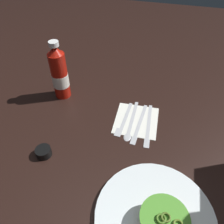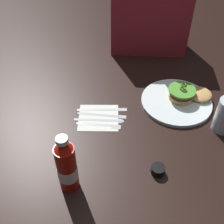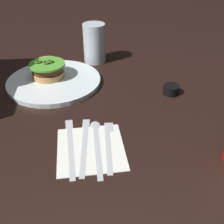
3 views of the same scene
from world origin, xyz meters
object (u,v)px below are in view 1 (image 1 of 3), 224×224
Objects in this scene: fork_utensil at (123,121)px; butter_knife at (148,127)px; condiment_cup at (44,152)px; steak_knife at (139,125)px; ketchup_bottle at (59,74)px; napkin at (136,120)px; spoon_utensil at (131,125)px; dinner_plate at (155,217)px.

fork_utensil is 0.86× the size of butter_knife.
condiment_cup is 0.24× the size of steak_knife.
ketchup_bottle reaches higher than butter_knife.
ketchup_bottle is 0.33m from napkin.
napkin is at bearing 155.05° from spoon_utensil.
condiment_cup is 0.30× the size of napkin.
ketchup_bottle reaches higher than dinner_plate.
ketchup_bottle is at bearing -105.10° from steak_knife.
spoon_utensil is at bearing -83.26° from butter_knife.
dinner_plate is 1.68× the size of fork_utensil.
condiment_cup is 0.35m from butter_knife.
fork_utensil is at bearing -91.98° from butter_knife.
condiment_cup is (-0.10, -0.35, 0.01)m from dinner_plate.
fork_utensil is (-0.20, 0.20, -0.01)m from condiment_cup.
dinner_plate is at bearing 18.58° from napkin.
napkin is 0.05m from butter_knife.
condiment_cup is at bearing -52.78° from steak_knife.
dinner_plate reaches higher than napkin.
steak_knife is at bearing 127.22° from condiment_cup.
napkin is at bearing -116.93° from butter_knife.
napkin is at bearing 132.05° from condiment_cup.
steak_knife is at bearing -88.21° from butter_knife.
napkin is at bearing -151.63° from steak_knife.
steak_knife is (-0.01, 0.03, -0.00)m from spoon_utensil.
condiment_cup is at bearing 13.14° from ketchup_bottle.
napkin is at bearing 78.58° from ketchup_bottle.
napkin is 0.03m from steak_knife.
steak_knife reaches higher than napkin.
spoon_utensil is 0.03m from steak_knife.
condiment_cup is 0.28m from fork_utensil.
fork_utensil is 0.88× the size of spoon_utensil.
condiment_cup is at bearing -55.92° from butter_knife.
spoon_utensil is 1.00× the size of steak_knife.
butter_knife is at bearing 76.41° from ketchup_bottle.
fork_utensil is 0.09m from butter_knife.
condiment_cup is 0.24× the size of spoon_utensil.
dinner_plate is 1.86× the size of napkin.
napkin is 0.03m from spoon_utensil.
spoon_utensil reaches higher than napkin.
fork_utensil is (-0.30, -0.15, -0.00)m from dinner_plate.
ketchup_bottle is 0.29m from fork_utensil.
napkin is at bearing -161.42° from dinner_plate.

